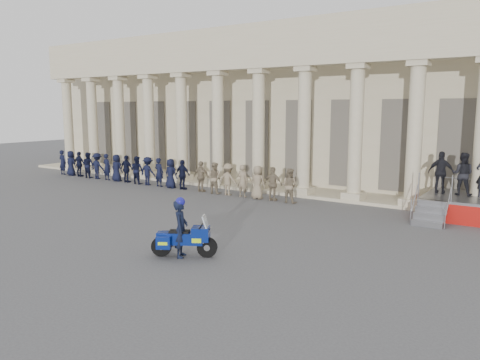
# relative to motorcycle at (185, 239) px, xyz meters

# --- Properties ---
(ground) EXTENTS (90.00, 90.00, 0.00)m
(ground) POSITION_rel_motorcycle_xyz_m (-2.66, 2.59, -0.54)
(ground) COLOR #4A4A4C
(ground) RESTS_ON ground
(building) EXTENTS (40.00, 12.50, 9.00)m
(building) POSITION_rel_motorcycle_xyz_m (-2.66, 17.34, 3.98)
(building) COLOR #B8AB8A
(building) RESTS_ON ground
(officer_rank) EXTENTS (17.37, 0.61, 1.60)m
(officer_rank) POSITION_rel_motorcycle_xyz_m (-9.39, 8.73, 0.26)
(officer_rank) COLOR black
(officer_rank) RESTS_ON ground
(motorcycle) EXTENTS (1.77, 1.28, 1.26)m
(motorcycle) POSITION_rel_motorcycle_xyz_m (0.00, 0.00, 0.00)
(motorcycle) COLOR black
(motorcycle) RESTS_ON ground
(rider) EXTENTS (0.66, 0.74, 1.79)m
(rider) POSITION_rel_motorcycle_xyz_m (-0.09, -0.05, 0.34)
(rider) COLOR black
(rider) RESTS_ON ground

